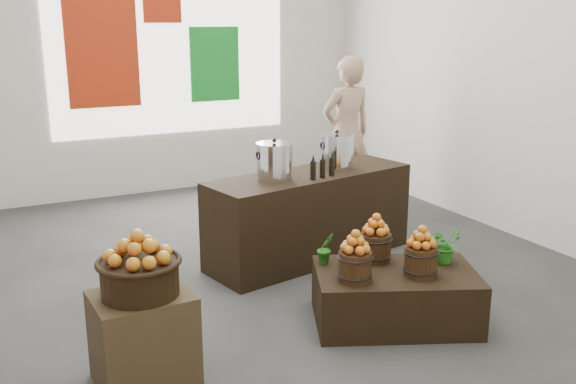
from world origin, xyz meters
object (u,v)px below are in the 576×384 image
wicker_basket (140,278)px  shopper (347,133)px  stock_pot_center (336,152)px  crate (144,338)px  display_table (395,296)px  counter (310,216)px  stock_pot_left (274,163)px

wicker_basket → shopper: bearing=41.1°
stock_pot_center → crate: bearing=-146.5°
display_table → crate: bearing=-157.3°
stock_pot_center → shopper: bearing=54.5°
crate → counter: counter is taller
wicker_basket → counter: 2.55m
wicker_basket → stock_pot_center: bearing=33.5°
wicker_basket → counter: counter is taller
wicker_basket → stock_pot_left: stock_pot_left is taller
counter → wicker_basket: bearing=-154.8°
display_table → stock_pot_left: stock_pot_left is taller
display_table → stock_pot_left: (-0.34, 1.45, 0.81)m
wicker_basket → display_table: wicker_basket is taller
crate → counter: (2.04, 1.50, 0.13)m
crate → counter: bearing=36.3°
shopper → crate: bearing=38.8°
counter → shopper: (1.27, 1.39, 0.51)m
display_table → wicker_basket: bearing=-157.3°
shopper → wicker_basket: bearing=38.8°
display_table → stock_pot_center: size_ratio=3.77×
wicker_basket → counter: bearing=36.3°
counter → stock_pot_center: 0.68m
crate → wicker_basket: wicker_basket is taller
wicker_basket → stock_pot_left: 2.17m
wicker_basket → shopper: size_ratio=0.26×
display_table → counter: counter is taller
display_table → shopper: 3.30m
stock_pot_left → stock_pot_center: (0.75, 0.15, 0.00)m
counter → shopper: 1.95m
wicker_basket → stock_pot_center: 2.86m
crate → stock_pot_center: bearing=33.5°
wicker_basket → counter: (2.04, 1.50, -0.29)m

